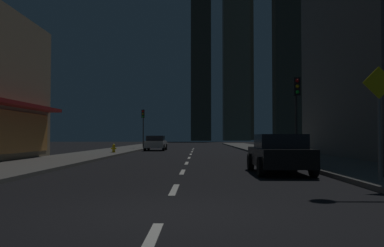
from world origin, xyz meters
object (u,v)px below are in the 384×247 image
object	(u,v)px
traffic_light_near_right	(297,100)
fire_hydrant_far_left	(114,148)
pedestrian_crossing_sign	(379,113)
traffic_light_far_left	(143,120)
car_parked_near	(279,153)
car_parked_far	(156,143)
street_lamp_right	(356,14)

from	to	relation	value
traffic_light_near_right	fire_hydrant_far_left	bearing A→B (deg)	136.50
pedestrian_crossing_sign	traffic_light_near_right	bearing A→B (deg)	90.63
traffic_light_near_right	traffic_light_far_left	distance (m)	26.67
car_parked_near	fire_hydrant_far_left	size ratio (longest dim) A/B	6.48
car_parked_far	traffic_light_far_left	bearing A→B (deg)	111.87
car_parked_far	fire_hydrant_far_left	world-z (taller)	car_parked_far
car_parked_far	fire_hydrant_far_left	xyz separation A→B (m)	(-2.30, -8.74, -0.29)
traffic_light_near_right	pedestrian_crossing_sign	bearing A→B (deg)	-89.37
fire_hydrant_far_left	traffic_light_far_left	distance (m)	13.76
traffic_light_far_left	street_lamp_right	world-z (taller)	street_lamp_right
car_parked_near	car_parked_far	world-z (taller)	same
car_parked_far	traffic_light_near_right	distance (m)	21.71
car_parked_near	street_lamp_right	world-z (taller)	street_lamp_right
car_parked_far	pedestrian_crossing_sign	xyz separation A→B (m)	(9.20, -28.64, 1.28)
car_parked_far	street_lamp_right	size ratio (longest dim) A/B	0.64
traffic_light_far_left	street_lamp_right	bearing A→B (deg)	-71.44
car_parked_near	street_lamp_right	bearing A→B (deg)	-58.17
car_parked_near	fire_hydrant_far_left	world-z (taller)	car_parked_near
traffic_light_far_left	fire_hydrant_far_left	bearing A→B (deg)	-91.70
pedestrian_crossing_sign	street_lamp_right	bearing A→B (deg)	102.72
car_parked_near	street_lamp_right	distance (m)	5.49
street_lamp_right	car_parked_far	bearing A→B (deg)	107.99
street_lamp_right	pedestrian_crossing_sign	world-z (taller)	street_lamp_right
car_parked_far	traffic_light_far_left	world-z (taller)	traffic_light_far_left
fire_hydrant_far_left	traffic_light_far_left	size ratio (longest dim) A/B	0.16
street_lamp_right	pedestrian_crossing_sign	xyz separation A→B (m)	(0.22, -0.98, -3.05)
car_parked_far	street_lamp_right	bearing A→B (deg)	-72.01
fire_hydrant_far_left	traffic_light_far_left	bearing A→B (deg)	88.30
car_parked_far	traffic_light_far_left	size ratio (longest dim) A/B	1.01
traffic_light_near_right	traffic_light_far_left	size ratio (longest dim) A/B	1.00
fire_hydrant_far_left	street_lamp_right	bearing A→B (deg)	-59.19
car_parked_near	traffic_light_near_right	world-z (taller)	traffic_light_near_right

